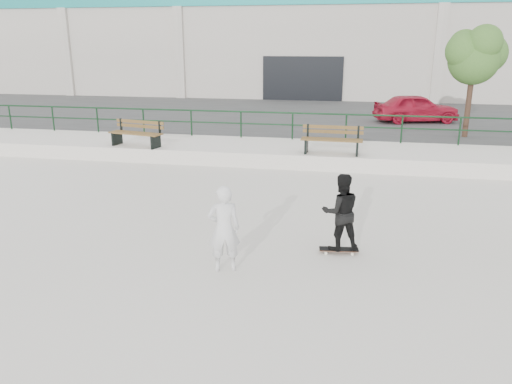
% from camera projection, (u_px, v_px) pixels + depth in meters
% --- Properties ---
extents(ground, '(120.00, 120.00, 0.00)m').
position_uv_depth(ground, '(166.00, 272.00, 9.19)').
color(ground, '#B4B0A5').
rests_on(ground, ground).
extents(ledge, '(30.00, 3.00, 0.50)m').
position_uv_depth(ledge, '(260.00, 152.00, 18.04)').
color(ledge, silver).
rests_on(ledge, ground).
extents(parking_strip, '(60.00, 14.00, 0.50)m').
position_uv_depth(parking_strip, '(290.00, 118.00, 26.03)').
color(parking_strip, '#3A3A3A').
rests_on(parking_strip, ground).
extents(railing, '(28.00, 0.06, 1.03)m').
position_uv_depth(railing, '(266.00, 119.00, 18.98)').
color(railing, '#12321A').
rests_on(railing, ledge).
extents(commercial_building, '(44.20, 16.33, 8.00)m').
position_uv_depth(commercial_building, '(314.00, 35.00, 37.92)').
color(commercial_building, beige).
rests_on(commercial_building, ground).
extents(bench_left, '(2.06, 0.97, 0.91)m').
position_uv_depth(bench_left, '(137.00, 134.00, 17.65)').
color(bench_left, brown).
rests_on(bench_left, ledge).
extents(bench_right, '(2.03, 0.65, 0.93)m').
position_uv_depth(bench_right, '(332.00, 140.00, 16.48)').
color(bench_right, brown).
rests_on(bench_right, ledge).
extents(tree, '(2.36, 2.09, 4.19)m').
position_uv_depth(tree, '(475.00, 54.00, 18.65)').
color(tree, '#4C3626').
rests_on(tree, parking_strip).
extents(red_car, '(4.05, 2.44, 1.29)m').
position_uv_depth(red_car, '(416.00, 108.00, 22.91)').
color(red_car, '#AF152E').
rests_on(red_car, parking_strip).
extents(skateboard, '(0.80, 0.29, 0.09)m').
position_uv_depth(skateboard, '(339.00, 250.00, 10.01)').
color(skateboard, black).
rests_on(skateboard, ground).
extents(standing_skater, '(0.89, 0.78, 1.55)m').
position_uv_depth(standing_skater, '(341.00, 212.00, 9.78)').
color(standing_skater, black).
rests_on(standing_skater, skateboard).
extents(seated_skater, '(0.69, 0.56, 1.63)m').
position_uv_depth(seated_skater, '(224.00, 229.00, 9.05)').
color(seated_skater, silver).
rests_on(seated_skater, ground).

